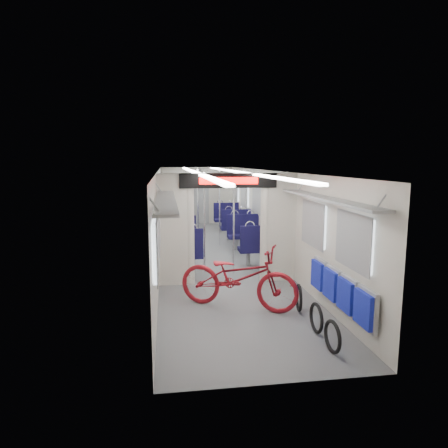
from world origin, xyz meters
name	(u,v)px	position (x,y,z in m)	size (l,w,h in m)	color
carriage	(217,203)	(0.00, -0.27, 1.50)	(12.00, 12.02, 2.31)	#515456
bicycle	(238,277)	(-0.06, -3.55, 0.56)	(0.74, 2.12, 1.11)	maroon
flip_bench	(339,290)	(1.35, -4.52, 0.58)	(0.12, 2.14, 0.56)	gray
bike_hoop_a	(332,338)	(0.90, -5.36, 0.20)	(0.46, 0.46, 0.05)	black
bike_hoop_b	(316,320)	(0.91, -4.73, 0.21)	(0.47, 0.47, 0.05)	black
bike_hoop_c	(299,299)	(0.94, -3.86, 0.21)	(0.48, 0.48, 0.05)	black
seat_bay_near_left	(180,240)	(-0.93, -0.22, 0.57)	(0.96, 2.30, 1.17)	black
seat_bay_near_right	(250,236)	(0.93, 0.11, 0.56)	(0.93, 2.19, 1.14)	black
seat_bay_far_left	(176,221)	(-0.93, 3.39, 0.53)	(0.89, 1.96, 1.07)	black
seat_bay_far_right	(231,219)	(0.93, 3.33, 0.56)	(0.94, 2.20, 1.14)	black
stanchion_near_left	(204,223)	(-0.41, -1.23, 1.15)	(0.04, 0.04, 2.30)	silver
stanchion_near_right	(234,224)	(0.23, -1.41, 1.15)	(0.04, 0.04, 2.30)	silver
stanchion_far_left	(198,208)	(-0.32, 1.78, 1.15)	(0.04, 0.04, 2.30)	silver
stanchion_far_right	(220,208)	(0.32, 1.69, 1.15)	(0.04, 0.04, 2.30)	silver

